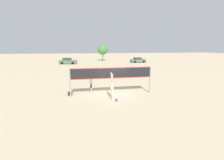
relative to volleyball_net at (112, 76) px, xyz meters
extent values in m
plane|color=beige|center=(0.00, 0.00, -1.76)|extent=(200.00, 200.00, 0.00)
cylinder|color=gray|center=(-3.59, 0.00, -0.52)|extent=(0.12, 0.12, 2.47)
cylinder|color=gray|center=(3.59, 0.00, -0.52)|extent=(0.12, 0.12, 2.47)
cube|color=black|center=(0.00, 0.00, 0.22)|extent=(7.05, 0.02, 0.97)
cube|color=red|center=(0.00, 0.00, 0.68)|extent=(7.05, 0.03, 0.06)
cube|color=red|center=(0.00, 0.00, -0.23)|extent=(7.05, 0.03, 0.06)
cylinder|color=beige|center=(-0.25, -1.43, -1.51)|extent=(0.11, 0.11, 0.50)
cylinder|color=white|center=(-0.25, -1.43, -1.06)|extent=(0.12, 0.12, 0.41)
cylinder|color=beige|center=(-0.25, -1.23, -1.51)|extent=(0.11, 0.11, 0.50)
cylinder|color=white|center=(-0.25, -1.23, -1.06)|extent=(0.12, 0.12, 0.41)
cylinder|color=beige|center=(-0.25, -1.33, -0.54)|extent=(0.28, 0.28, 0.64)
sphere|color=beige|center=(-0.25, -1.33, -0.09)|extent=(0.25, 0.25, 0.25)
cylinder|color=beige|center=(-0.25, -1.58, 0.10)|extent=(0.08, 0.23, 0.71)
cylinder|color=beige|center=(-0.25, -1.09, 0.10)|extent=(0.08, 0.23, 0.71)
cylinder|color=tan|center=(-1.79, 1.34, -1.53)|extent=(0.11, 0.11, 0.45)
cylinder|color=black|center=(-1.79, 1.34, -1.13)|extent=(0.12, 0.12, 0.37)
cylinder|color=tan|center=(-1.79, 1.14, -1.53)|extent=(0.11, 0.11, 0.45)
cylinder|color=black|center=(-1.79, 1.14, -1.13)|extent=(0.12, 0.12, 0.37)
cylinder|color=white|center=(-1.79, 1.24, -0.66)|extent=(0.28, 0.28, 0.58)
sphere|color=tan|center=(-1.79, 1.24, -0.26)|extent=(0.22, 0.22, 0.22)
cylinder|color=tan|center=(-1.79, 1.48, -0.09)|extent=(0.08, 0.21, 0.65)
cylinder|color=tan|center=(-1.79, 1.01, -0.09)|extent=(0.08, 0.21, 0.65)
sphere|color=blue|center=(0.05, -1.70, -1.65)|extent=(0.22, 0.22, 0.22)
cube|color=#2D2D33|center=(-3.71, 0.56, -1.61)|extent=(0.36, 0.34, 0.29)
cube|color=#4C6B4C|center=(-6.40, 27.37, -1.21)|extent=(4.53, 2.32, 0.83)
cube|color=#2D333D|center=(-6.61, 27.40, -0.50)|extent=(2.14, 1.87, 0.59)
cylinder|color=black|center=(-4.95, 28.03, -1.44)|extent=(0.66, 0.30, 0.64)
cylinder|color=black|center=(-5.17, 26.36, -1.44)|extent=(0.66, 0.30, 0.64)
cylinder|color=black|center=(-7.62, 28.38, -1.44)|extent=(0.66, 0.30, 0.64)
cylinder|color=black|center=(-7.84, 26.71, -1.44)|extent=(0.66, 0.30, 0.64)
cube|color=#4C6B4C|center=(12.69, 27.72, -1.25)|extent=(4.34, 2.13, 0.76)
cube|color=#2D333D|center=(12.48, 27.71, -0.61)|extent=(2.02, 1.81, 0.53)
cylinder|color=black|center=(13.94, 28.68, -1.44)|extent=(0.65, 0.27, 0.64)
cylinder|color=black|center=(14.06, 26.95, -1.44)|extent=(0.65, 0.27, 0.64)
cylinder|color=black|center=(11.32, 28.49, -1.44)|extent=(0.65, 0.27, 0.64)
cylinder|color=black|center=(11.45, 26.76, -1.44)|extent=(0.65, 0.27, 0.64)
cylinder|color=brown|center=(3.52, 34.88, -0.45)|extent=(0.26, 0.26, 2.62)
sphere|color=#42843D|center=(3.52, 34.88, 1.73)|extent=(3.16, 3.16, 3.16)
camera|label=1|loc=(-2.36, -12.68, 2.41)|focal=24.00mm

